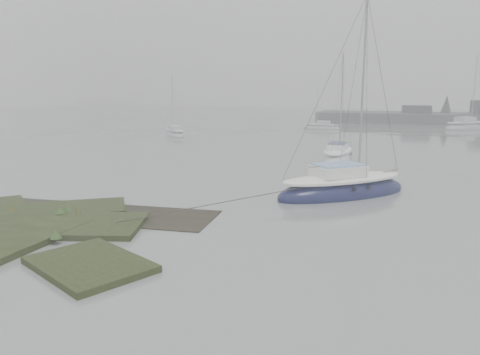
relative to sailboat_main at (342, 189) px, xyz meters
The scene contains 6 objects.
ground 19.85m from the sailboat_main, 107.85° to the left, with size 160.00×160.00×0.00m, color slate.
sailboat_main is the anchor object (origin of this frame).
sailboat_white 11.21m from the sailboat_main, 99.07° to the left, with size 1.97×5.69×7.98m.
sailboat_far_a 30.34m from the sailboat_main, 132.42° to the left, with size 4.49×4.77×6.97m.
sailboat_far_b 42.66m from the sailboat_main, 76.99° to the left, with size 6.31×6.45×9.59m.
sailboat_far_c 36.22m from the sailboat_main, 101.34° to the left, with size 4.61×1.68×6.42m.
Camera 1 is at (8.75, -10.92, 5.06)m, focal length 35.00 mm.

